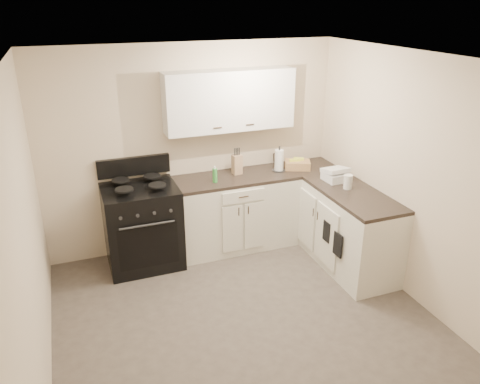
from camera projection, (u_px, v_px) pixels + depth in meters
name	position (u px, v px, depth m)	size (l,w,h in m)	color
floor	(246.00, 321.00, 4.61)	(3.60, 3.60, 0.00)	#473F38
ceiling	(248.00, 60.00, 3.64)	(3.60, 3.60, 0.00)	white
wall_back	(193.00, 149.00, 5.68)	(3.60, 3.60, 0.00)	beige
wall_right	(413.00, 180.00, 4.71)	(3.60, 3.60, 0.00)	beige
wall_left	(26.00, 241.00, 3.54)	(3.60, 3.60, 0.00)	beige
wall_front	(367.00, 333.00, 2.57)	(3.60, 3.60, 0.00)	beige
base_cabinets_back	(234.00, 213.00, 5.87)	(1.55, 0.60, 0.90)	silver
base_cabinets_right	(336.00, 221.00, 5.66)	(0.60, 1.90, 0.90)	silver
countertop_back	(234.00, 178.00, 5.68)	(1.55, 0.60, 0.04)	black
countertop_right	(339.00, 185.00, 5.47)	(0.60, 1.90, 0.04)	black
upper_cabinets	(229.00, 100.00, 5.46)	(1.55, 0.30, 0.70)	white
stove	(143.00, 228.00, 5.46)	(0.84, 0.72, 1.02)	black
knife_block	(237.00, 164.00, 5.72)	(0.11, 0.10, 0.24)	tan
paper_towel	(279.00, 160.00, 5.82)	(0.11, 0.11, 0.27)	white
soap_bottle	(215.00, 175.00, 5.47)	(0.06, 0.06, 0.17)	green
picture_frame	(277.00, 158.00, 6.10)	(0.12, 0.02, 0.14)	black
wicker_basket	(297.00, 165.00, 5.92)	(0.31, 0.21, 0.10)	tan
countertop_grill	(336.00, 176.00, 5.54)	(0.27, 0.25, 0.10)	white
glass_jar	(348.00, 182.00, 5.29)	(0.10, 0.10, 0.16)	silver
oven_mitt_near	(338.00, 245.00, 5.06)	(0.02, 0.15, 0.27)	black
oven_mitt_far	(327.00, 232.00, 5.25)	(0.02, 0.14, 0.24)	black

